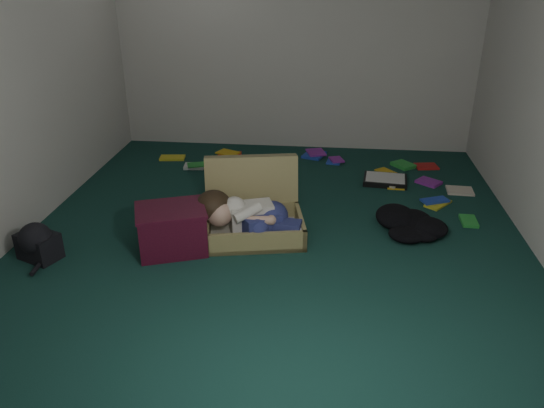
# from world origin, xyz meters

# --- Properties ---
(floor) EXTENTS (4.50, 4.50, 0.00)m
(floor) POSITION_xyz_m (0.00, 0.00, 0.00)
(floor) COLOR #13362F
(floor) RESTS_ON ground
(wall_back) EXTENTS (4.50, 0.00, 4.50)m
(wall_back) POSITION_xyz_m (0.00, 2.25, 1.30)
(wall_back) COLOR silver
(wall_back) RESTS_ON ground
(wall_front) EXTENTS (4.50, 0.00, 4.50)m
(wall_front) POSITION_xyz_m (0.00, -2.25, 1.30)
(wall_front) COLOR silver
(wall_front) RESTS_ON ground
(wall_left) EXTENTS (0.00, 4.50, 4.50)m
(wall_left) POSITION_xyz_m (-2.00, 0.00, 1.30)
(wall_left) COLOR silver
(wall_left) RESTS_ON ground
(suitcase) EXTENTS (0.90, 0.89, 0.57)m
(suitcase) POSITION_xyz_m (-0.18, 0.10, 0.17)
(suitcase) COLOR #958952
(suitcase) RESTS_ON floor
(person) EXTENTS (0.86, 0.42, 0.35)m
(person) POSITION_xyz_m (-0.20, -0.10, 0.22)
(person) COLOR silver
(person) RESTS_ON suitcase
(maroon_bin) EXTENTS (0.62, 0.55, 0.35)m
(maroon_bin) POSITION_xyz_m (-0.75, -0.31, 0.18)
(maroon_bin) COLOR #410D1E
(maroon_bin) RESTS_ON floor
(backpack) EXTENTS (0.45, 0.41, 0.22)m
(backpack) POSITION_xyz_m (-1.70, -0.54, 0.11)
(backpack) COLOR black
(backpack) RESTS_ON floor
(clothing_pile) EXTENTS (0.55, 0.48, 0.16)m
(clothing_pile) POSITION_xyz_m (1.14, 0.17, 0.08)
(clothing_pile) COLOR black
(clothing_pile) RESTS_ON floor
(paper_tray) EXTENTS (0.45, 0.36, 0.06)m
(paper_tray) POSITION_xyz_m (0.99, 1.22, 0.03)
(paper_tray) COLOR black
(paper_tray) RESTS_ON floor
(book_scatter) EXTENTS (3.21, 1.79, 0.02)m
(book_scatter) POSITION_xyz_m (0.61, 1.40, 0.01)
(book_scatter) COLOR yellow
(book_scatter) RESTS_ON floor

